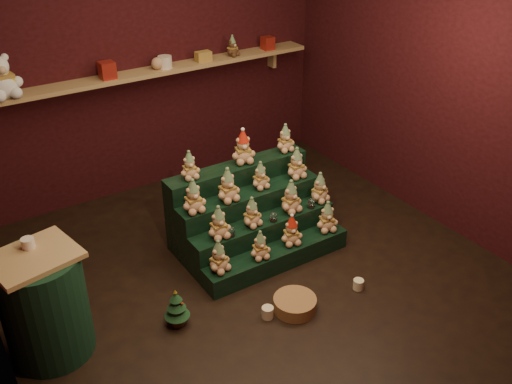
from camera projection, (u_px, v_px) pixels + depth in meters
ground at (254, 275)px, 4.92m from camera, size 4.00×4.00×0.00m
back_wall at (143, 58)px, 5.72m from camera, size 4.00×0.10×2.80m
front_wall at (484, 265)px, 2.74m from camera, size 4.00×0.10×2.80m
right_wall at (442, 77)px, 5.20m from camera, size 0.10×4.00×2.80m
back_shelf at (151, 72)px, 5.65m from camera, size 3.60×0.26×0.24m
riser_tier_front at (277, 257)px, 4.99m from camera, size 1.40×0.22×0.18m
riser_tier_midfront at (263, 237)px, 5.11m from camera, size 1.40×0.22×0.36m
riser_tier_midback at (250, 218)px, 5.22m from camera, size 1.40×0.22×0.54m
riser_tier_back at (238, 199)px, 5.34m from camera, size 1.40×0.22×0.72m
teddy_0 at (219, 256)px, 4.61m from camera, size 0.25×0.24×0.28m
teddy_1 at (260, 245)px, 4.78m from camera, size 0.20×0.19×0.25m
teddy_2 at (291, 230)px, 4.95m from camera, size 0.23×0.22×0.27m
teddy_3 at (327, 216)px, 5.14m from camera, size 0.25×0.23×0.29m
teddy_4 at (219, 222)px, 4.72m from camera, size 0.21×0.19×0.29m
teddy_5 at (252, 212)px, 4.88m from camera, size 0.23×0.21×0.27m
teddy_6 at (291, 197)px, 5.07m from camera, size 0.25×0.23×0.30m
teddy_7 at (320, 187)px, 5.24m from camera, size 0.25×0.23×0.28m
teddy_8 at (193, 196)px, 4.73m from camera, size 0.21×0.19×0.29m
teddy_9 at (228, 185)px, 4.89m from camera, size 0.23×0.21×0.30m
teddy_10 at (260, 175)px, 5.09m from camera, size 0.19×0.17×0.25m
teddy_11 at (296, 163)px, 5.26m from camera, size 0.21×0.19×0.29m
teddy_12 at (189, 165)px, 4.88m from camera, size 0.19×0.17×0.25m
teddy_13 at (243, 147)px, 5.13m from camera, size 0.26×0.25×0.31m
teddy_14 at (285, 138)px, 5.35m from camera, size 0.19×0.17×0.26m
snow_globe_a at (231, 232)px, 4.78m from camera, size 0.06×0.06×0.09m
snow_globe_b at (273, 217)px, 4.98m from camera, size 0.07×0.07×0.09m
snow_globe_c at (311, 203)px, 5.18m from camera, size 0.07×0.07×0.10m
side_table at (45, 305)px, 3.96m from camera, size 0.63×0.59×0.84m
table_ornament at (28, 243)px, 3.80m from camera, size 0.09×0.09×0.07m
mini_christmas_tree at (177, 308)px, 4.31m from camera, size 0.20×0.20×0.33m
mug_left at (268, 312)px, 4.44m from camera, size 0.09×0.09×0.09m
mug_right at (358, 284)px, 4.74m from camera, size 0.09×0.09×0.09m
wicker_basket at (295, 304)px, 4.51m from camera, size 0.43×0.43×0.11m
brown_bear at (232, 46)px, 5.99m from camera, size 0.19×0.18×0.21m
gift_tin_red_a at (107, 70)px, 5.37m from camera, size 0.14×0.14×0.16m
gift_tin_cream at (165, 62)px, 5.66m from camera, size 0.14×0.14×0.12m
gift_tin_red_b at (268, 43)px, 6.24m from camera, size 0.12×0.12×0.14m
shelf_plush_ball at (157, 63)px, 5.62m from camera, size 0.12×0.12×0.12m
scarf_gift_box at (203, 56)px, 5.87m from camera, size 0.16×0.10×0.10m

